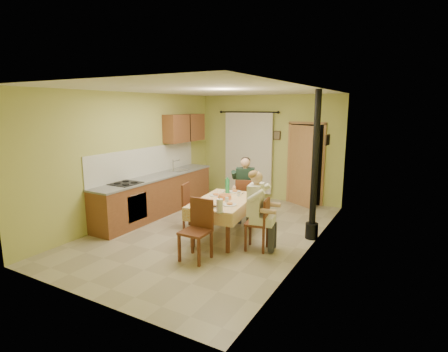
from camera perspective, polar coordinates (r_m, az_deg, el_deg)
The scene contains 17 objects.
floor at distance 7.22m, azimuth -2.15°, elevation -8.94°, with size 4.00×6.00×0.01m, color tan.
room_shell at distance 6.81m, azimuth -2.26°, elevation 5.60°, with size 4.04×6.04×2.82m.
kitchen_run at distance 8.35m, azimuth -10.79°, elevation -2.88°, with size 0.64×3.64×1.56m.
upper_cabinets at distance 9.22m, azimuth -6.44°, elevation 7.80°, with size 0.35×1.40×0.70m, color brown.
curtain at distance 9.67m, azimuth 3.98°, elevation 3.91°, with size 1.70×0.07×2.22m.
doorway at distance 9.13m, azimuth 12.85°, elevation 1.88°, with size 0.96×0.46×2.15m.
dining_table at distance 6.75m, azimuth -0.08°, elevation -6.95°, with size 1.15×1.68×0.76m.
tableware at distance 6.54m, azimuth -0.15°, elevation -3.60°, with size 0.81×1.56×0.33m.
chair_far at distance 7.76m, azimuth 3.41°, elevation -5.24°, with size 0.52×0.52×0.95m.
chair_near at distance 5.87m, azimuth -4.59°, elevation -10.78°, with size 0.44×0.44×1.00m.
chair_right at distance 6.26m, azimuth 5.48°, elevation -9.36°, with size 0.44×0.44×0.93m.
chair_left at distance 7.30m, azimuth -5.01°, elevation -6.34°, with size 0.48×0.48×0.95m.
man_far at distance 7.63m, azimuth 3.47°, elevation -0.96°, with size 0.65×0.59×1.39m.
man_right at distance 6.09m, azimuth 5.47°, elevation -4.14°, with size 0.53×0.62×1.39m.
stove_flue at distance 6.75m, azimuth 14.46°, elevation -1.65°, with size 0.24×0.24×2.80m.
picture_back at distance 9.38m, azimuth 8.65°, elevation 6.58°, with size 0.19×0.03×0.23m, color black.
picture_right at distance 7.18m, azimuth 16.57°, elevation 5.67°, with size 0.03×0.31×0.21m, color brown.
Camera 1 is at (3.54, -5.78, 2.48)m, focal length 28.00 mm.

